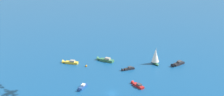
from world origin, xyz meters
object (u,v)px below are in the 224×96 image
object	(u,v)px
motorboat_offshore	(128,69)
sailboat_trailing	(155,56)
motorboat_inshore	(137,85)
motorboat_outer_ring_d	(82,87)
marker_buoy	(86,66)
motorboat_far_stbd	(69,62)
motorboat_outer_ring_c	(105,60)
motorboat_far_port	(177,64)

from	to	relation	value
motorboat_offshore	sailboat_trailing	distance (m)	18.80
motorboat_inshore	sailboat_trailing	world-z (taller)	sailboat_trailing
motorboat_outer_ring_d	marker_buoy	size ratio (longest dim) A/B	3.42
motorboat_inshore	sailboat_trailing	size ratio (longest dim) A/B	0.82
motorboat_far_stbd	motorboat_offshore	distance (m)	33.77
marker_buoy	motorboat_offshore	bearing A→B (deg)	113.43
motorboat_offshore	sailboat_trailing	world-z (taller)	sailboat_trailing
motorboat_offshore	motorboat_outer_ring_c	size ratio (longest dim) A/B	0.67
motorboat_far_port	marker_buoy	xyz separation A→B (m)	(30.76, -40.10, -0.33)
motorboat_inshore	sailboat_trailing	distance (m)	31.51
sailboat_trailing	motorboat_outer_ring_d	size ratio (longest dim) A/B	1.36
motorboat_far_port	motorboat_far_stbd	distance (m)	60.50
motorboat_offshore	sailboat_trailing	size ratio (longest dim) A/B	0.73
motorboat_inshore	motorboat_outer_ring_d	bearing A→B (deg)	-49.34
motorboat_offshore	motorboat_inshore	bearing A→B (deg)	44.54
motorboat_inshore	motorboat_outer_ring_c	world-z (taller)	motorboat_outer_ring_c
motorboat_far_stbd	motorboat_inshore	world-z (taller)	motorboat_far_stbd
sailboat_trailing	marker_buoy	distance (m)	38.98
motorboat_far_port	marker_buoy	size ratio (longest dim) A/B	4.55
motorboat_outer_ring_c	motorboat_offshore	bearing A→B (deg)	78.26
motorboat_offshore	motorboat_far_port	bearing A→B (deg)	138.62
motorboat_offshore	motorboat_far_stbd	bearing A→B (deg)	-71.48
motorboat_far_stbd	sailboat_trailing	distance (m)	48.61
motorboat_inshore	motorboat_offshore	bearing A→B (deg)	-135.46
sailboat_trailing	marker_buoy	size ratio (longest dim) A/B	4.63
sailboat_trailing	motorboat_outer_ring_c	bearing A→B (deg)	-63.85
motorboat_inshore	marker_buoy	xyz separation A→B (m)	(-5.06, -34.97, -0.22)
motorboat_far_stbd	marker_buoy	bearing A→B (deg)	98.35
motorboat_inshore	motorboat_far_stbd	bearing A→B (deg)	-94.29
motorboat_offshore	motorboat_outer_ring_d	size ratio (longest dim) A/B	0.99
motorboat_far_port	motorboat_far_stbd	size ratio (longest dim) A/B	1.01
motorboat_far_stbd	motorboat_offshore	bearing A→B (deg)	108.52
motorboat_far_stbd	motorboat_inshore	distance (m)	46.09
motorboat_offshore	motorboat_outer_ring_c	bearing A→B (deg)	-101.74
motorboat_far_port	marker_buoy	bearing A→B (deg)	-52.51
marker_buoy	motorboat_inshore	bearing A→B (deg)	81.77
motorboat_inshore	marker_buoy	bearing A→B (deg)	-98.23
motorboat_inshore	marker_buoy	distance (m)	35.33
motorboat_far_stbd	motorboat_outer_ring_d	world-z (taller)	motorboat_far_stbd
motorboat_far_port	motorboat_inshore	world-z (taller)	motorboat_far_port
motorboat_far_stbd	motorboat_offshore	size ratio (longest dim) A/B	1.33
sailboat_trailing	motorboat_outer_ring_d	world-z (taller)	sailboat_trailing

